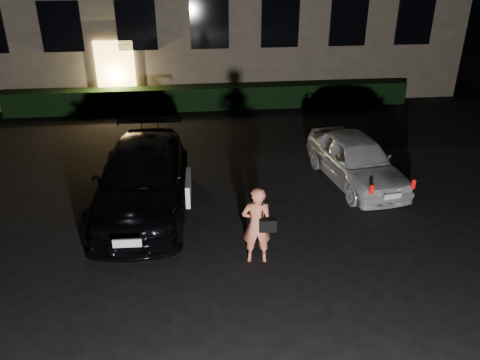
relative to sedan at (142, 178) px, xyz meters
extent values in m
plane|color=black|center=(2.06, -3.04, -0.71)|extent=(80.00, 80.00, 0.00)
cube|color=#FFC662|center=(-1.44, 7.90, 0.54)|extent=(1.40, 0.10, 2.50)
cube|color=black|center=(-3.14, 7.90, 2.29)|extent=(1.40, 0.10, 1.70)
cube|color=black|center=(-0.54, 7.90, 2.29)|extent=(1.40, 0.10, 1.70)
cube|color=black|center=(2.06, 7.90, 2.29)|extent=(1.40, 0.10, 1.70)
cube|color=black|center=(4.66, 7.90, 2.29)|extent=(1.40, 0.10, 1.70)
cube|color=black|center=(7.26, 7.90, 2.29)|extent=(1.40, 0.10, 1.70)
cube|color=black|center=(9.86, 7.90, 2.29)|extent=(1.40, 0.10, 1.70)
cube|color=black|center=(2.06, 7.46, -0.28)|extent=(15.00, 0.70, 0.85)
imported|color=black|center=(0.00, 0.00, 0.00)|extent=(2.19, 4.97, 1.42)
cube|color=white|center=(1.03, -0.94, 0.17)|extent=(0.13, 1.02, 0.47)
cube|color=silver|center=(-0.11, -2.53, -0.09)|extent=(0.52, 0.07, 0.16)
imported|color=silver|center=(5.26, 0.67, -0.09)|extent=(1.94, 3.79, 1.23)
cube|color=red|center=(4.99, -1.11, -0.04)|extent=(0.08, 0.06, 0.21)
cube|color=red|center=(6.01, -0.97, -0.04)|extent=(0.08, 0.06, 0.21)
cube|color=silver|center=(5.51, -1.09, -0.24)|extent=(0.41, 0.09, 0.12)
imported|color=#D56C4E|center=(2.25, -2.44, 0.07)|extent=(0.60, 0.42, 1.56)
cube|color=black|center=(2.44, -2.56, 0.13)|extent=(0.33, 0.17, 0.25)
cube|color=black|center=(2.34, -2.52, 0.48)|extent=(0.04, 0.05, 0.48)
camera|label=1|loc=(1.07, -9.77, 4.57)|focal=35.00mm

